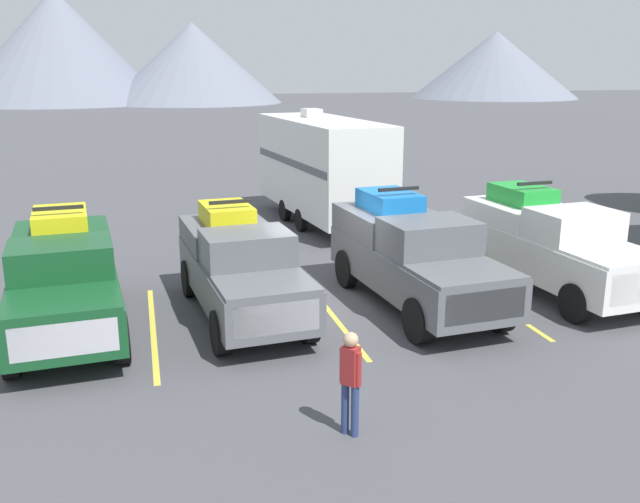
# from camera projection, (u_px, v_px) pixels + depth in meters

# --- Properties ---
(ground_plane) EXTENTS (240.00, 240.00, 0.00)m
(ground_plane) POSITION_uv_depth(u_px,v_px,m) (324.00, 305.00, 16.30)
(ground_plane) COLOR #47474C
(pickup_truck_a) EXTENTS (2.61, 6.04, 2.50)m
(pickup_truck_a) POSITION_uv_depth(u_px,v_px,m) (64.00, 276.00, 14.56)
(pickup_truck_a) COLOR #144723
(pickup_truck_a) RESTS_ON ground
(pickup_truck_b) EXTENTS (2.46, 5.65, 2.47)m
(pickup_truck_b) POSITION_uv_depth(u_px,v_px,m) (240.00, 265.00, 15.43)
(pickup_truck_b) COLOR #595B60
(pickup_truck_b) RESTS_ON ground
(pickup_truck_c) EXTENTS (2.60, 5.91, 2.64)m
(pickup_truck_c) POSITION_uv_depth(u_px,v_px,m) (412.00, 253.00, 16.09)
(pickup_truck_c) COLOR #595B60
(pickup_truck_c) RESTS_ON ground
(pickup_truck_d) EXTENTS (2.53, 5.85, 2.59)m
(pickup_truck_d) POSITION_uv_depth(u_px,v_px,m) (551.00, 243.00, 17.16)
(pickup_truck_d) COLOR white
(pickup_truck_d) RESTS_ON ground
(lot_stripe_b) EXTENTS (0.12, 5.50, 0.01)m
(lot_stripe_b) POSITION_uv_depth(u_px,v_px,m) (153.00, 330.00, 14.75)
(lot_stripe_b) COLOR gold
(lot_stripe_b) RESTS_ON ground
(lot_stripe_c) EXTENTS (0.12, 5.50, 0.01)m
(lot_stripe_c) POSITION_uv_depth(u_px,v_px,m) (331.00, 313.00, 15.71)
(lot_stripe_c) COLOR gold
(lot_stripe_c) RESTS_ON ground
(lot_stripe_d) EXTENTS (0.12, 5.50, 0.01)m
(lot_stripe_d) POSITION_uv_depth(u_px,v_px,m) (489.00, 299.00, 16.68)
(lot_stripe_d) COLOR gold
(lot_stripe_d) RESTS_ON ground
(lot_stripe_e) EXTENTS (0.12, 5.50, 0.01)m
(lot_stripe_e) POSITION_uv_depth(u_px,v_px,m) (629.00, 286.00, 17.64)
(lot_stripe_e) COLOR gold
(lot_stripe_e) RESTS_ON ground
(camper_trailer_a) EXTENTS (3.26, 8.56, 3.95)m
(camper_trailer_a) POSITION_uv_depth(u_px,v_px,m) (323.00, 165.00, 24.17)
(camper_trailer_a) COLOR white
(camper_trailer_a) RESTS_ON ground
(person_a) EXTENTS (0.31, 0.31, 1.67)m
(person_a) POSITION_uv_depth(u_px,v_px,m) (350.00, 377.00, 10.34)
(person_a) COLOR navy
(person_a) RESTS_ON ground
(mountain_ridge) EXTENTS (137.61, 41.74, 15.79)m
(mountain_ridge) POSITION_uv_depth(u_px,v_px,m) (32.00, 53.00, 97.19)
(mountain_ridge) COLOR slate
(mountain_ridge) RESTS_ON ground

